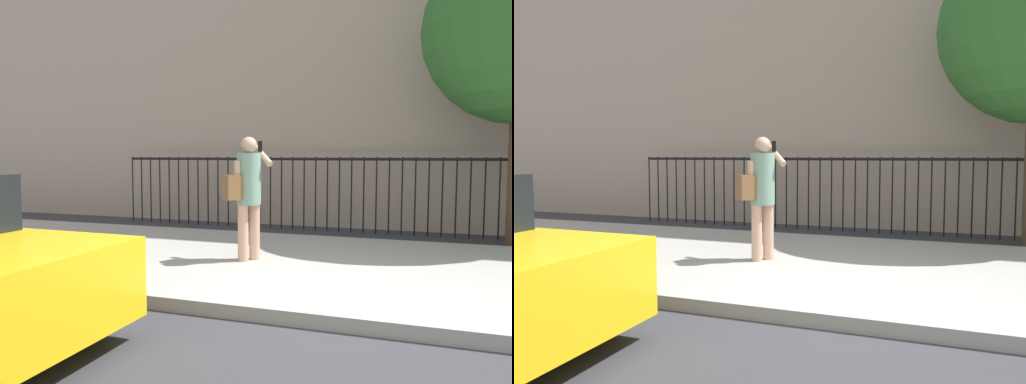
{
  "view_description": "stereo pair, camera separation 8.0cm",
  "coord_description": "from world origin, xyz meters",
  "views": [
    {
      "loc": [
        0.85,
        -4.33,
        1.62
      ],
      "look_at": [
        -1.49,
        2.3,
        1.09
      ],
      "focal_mm": 33.97,
      "sensor_mm": 36.0,
      "label": 1
    },
    {
      "loc": [
        0.93,
        -4.3,
        1.62
      ],
      "look_at": [
        -1.49,
        2.3,
        1.09
      ],
      "focal_mm": 33.97,
      "sensor_mm": 36.0,
      "label": 2
    }
  ],
  "objects": [
    {
      "name": "sidewalk",
      "position": [
        0.0,
        2.2,
        0.07
      ],
      "size": [
        28.0,
        4.4,
        0.15
      ],
      "primitive_type": "cube",
      "color": "#9E9B93",
      "rests_on": "ground"
    },
    {
      "name": "ground_plane",
      "position": [
        0.0,
        0.0,
        0.0
      ],
      "size": [
        60.0,
        60.0,
        0.0
      ],
      "primitive_type": "plane",
      "color": "#333338"
    },
    {
      "name": "iron_fence",
      "position": [
        0.0,
        5.9,
        1.02
      ],
      "size": [
        12.03,
        0.04,
        1.6
      ],
      "color": "black",
      "rests_on": "ground"
    },
    {
      "name": "pedestrian_on_phone",
      "position": [
        -1.51,
        1.97,
        1.16
      ],
      "size": [
        0.63,
        0.72,
        1.73
      ],
      "color": "tan",
      "rests_on": "sidewalk"
    }
  ]
}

